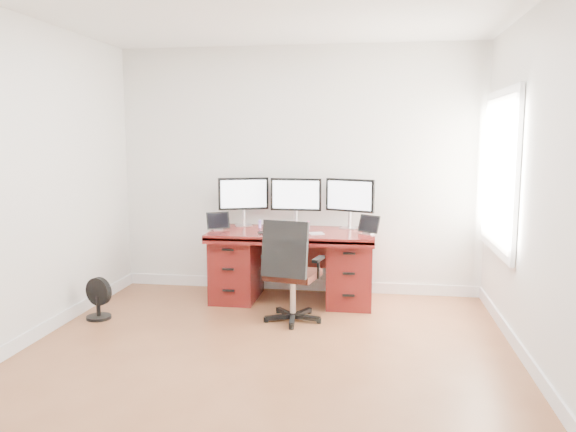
# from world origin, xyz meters

# --- Properties ---
(ground) EXTENTS (4.50, 4.50, 0.00)m
(ground) POSITION_xyz_m (0.00, 0.00, 0.00)
(ground) COLOR brown
(ground) RESTS_ON ground
(back_wall) EXTENTS (4.00, 0.10, 2.70)m
(back_wall) POSITION_xyz_m (0.00, 2.25, 1.35)
(back_wall) COLOR white
(back_wall) RESTS_ON ground
(right_wall) EXTENTS (0.10, 4.50, 2.70)m
(right_wall) POSITION_xyz_m (2.00, 0.11, 1.35)
(right_wall) COLOR white
(right_wall) RESTS_ON ground
(desk) EXTENTS (1.70, 0.80, 0.75)m
(desk) POSITION_xyz_m (0.00, 1.83, 0.40)
(desk) COLOR #5D1412
(desk) RESTS_ON ground
(office_chair) EXTENTS (0.62, 0.62, 0.98)m
(office_chair) POSITION_xyz_m (0.09, 1.13, 0.32)
(office_chair) COLOR black
(office_chair) RESTS_ON ground
(floor_fan) EXTENTS (0.28, 0.23, 0.40)m
(floor_fan) POSITION_xyz_m (-1.74, 0.94, 0.19)
(floor_fan) COLOR black
(floor_fan) RESTS_ON ground
(monitor_left) EXTENTS (0.52, 0.23, 0.53)m
(monitor_left) POSITION_xyz_m (-0.58, 2.07, 1.09)
(monitor_left) COLOR silver
(monitor_left) RESTS_ON desk
(monitor_center) EXTENTS (0.55, 0.14, 0.53)m
(monitor_center) POSITION_xyz_m (-0.00, 2.07, 1.09)
(monitor_center) COLOR silver
(monitor_center) RESTS_ON desk
(monitor_right) EXTENTS (0.52, 0.24, 0.53)m
(monitor_right) POSITION_xyz_m (0.58, 2.07, 1.09)
(monitor_right) COLOR silver
(monitor_right) RESTS_ON desk
(tablet_left) EXTENTS (0.24, 0.17, 0.19)m
(tablet_left) POSITION_xyz_m (-0.78, 1.75, 0.84)
(tablet_left) COLOR silver
(tablet_left) RESTS_ON desk
(tablet_right) EXTENTS (0.23, 0.20, 0.19)m
(tablet_right) POSITION_xyz_m (0.79, 1.75, 0.84)
(tablet_right) COLOR silver
(tablet_right) RESTS_ON desk
(keyboard) EXTENTS (0.29, 0.18, 0.01)m
(keyboard) POSITION_xyz_m (0.02, 1.63, 0.76)
(keyboard) COLOR white
(keyboard) RESTS_ON desk
(trackpad) EXTENTS (0.17, 0.17, 0.01)m
(trackpad) POSITION_xyz_m (0.27, 1.66, 0.76)
(trackpad) COLOR silver
(trackpad) RESTS_ON desk
(drawing_tablet) EXTENTS (0.25, 0.20, 0.01)m
(drawing_tablet) POSITION_xyz_m (-0.22, 1.65, 0.76)
(drawing_tablet) COLOR black
(drawing_tablet) RESTS_ON desk
(phone) EXTENTS (0.15, 0.09, 0.01)m
(phone) POSITION_xyz_m (0.05, 1.74, 0.76)
(phone) COLOR black
(phone) RESTS_ON desk
(figurine_purple) EXTENTS (0.04, 0.04, 0.09)m
(figurine_purple) POSITION_xyz_m (-0.37, 1.95, 0.80)
(figurine_purple) COLOR #8B73DA
(figurine_purple) RESTS_ON desk
(figurine_yellow) EXTENTS (0.04, 0.04, 0.09)m
(figurine_yellow) POSITION_xyz_m (-0.26, 1.95, 0.80)
(figurine_yellow) COLOR #D4BA61
(figurine_yellow) RESTS_ON desk
(figurine_blue) EXTENTS (0.04, 0.04, 0.09)m
(figurine_blue) POSITION_xyz_m (-0.11, 1.95, 0.80)
(figurine_blue) COLOR #60A2D6
(figurine_blue) RESTS_ON desk
(figurine_pink) EXTENTS (0.04, 0.04, 0.09)m
(figurine_pink) POSITION_xyz_m (0.15, 1.95, 0.80)
(figurine_pink) COLOR pink
(figurine_pink) RESTS_ON desk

